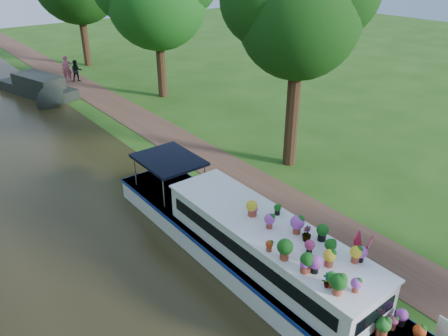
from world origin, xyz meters
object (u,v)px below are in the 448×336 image
second_boat (39,87)px  pedestrian_pink (67,69)px  plant_boat (267,256)px  pedestrian_dark (77,71)px  sandwich_board (362,253)px

second_boat → pedestrian_pink: pedestrian_pink is taller
plant_boat → pedestrian_dark: (3.68, 23.69, -0.06)m
plant_boat → pedestrian_dark: bearing=81.2°
second_boat → sandwich_board: size_ratio=7.66×
plant_boat → pedestrian_pink: size_ratio=7.45×
plant_boat → sandwich_board: bearing=-25.2°
sandwich_board → pedestrian_dark: pedestrian_dark is taller
sandwich_board → pedestrian_pink: size_ratio=0.53×
pedestrian_dark → sandwich_board: bearing=-81.6°
pedestrian_dark → pedestrian_pink: bearing=145.7°
sandwich_board → pedestrian_pink: bearing=67.6°
plant_boat → pedestrian_dark: plant_boat is taller
second_boat → pedestrian_pink: (2.68, 2.16, 0.39)m
plant_boat → second_boat: 22.03m
second_boat → pedestrian_pink: 3.47m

